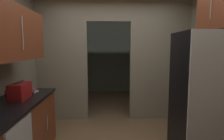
# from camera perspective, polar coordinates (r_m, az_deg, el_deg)

# --- Properties ---
(kitchen_partition) EXTENTS (3.29, 0.12, 2.60)m
(kitchen_partition) POSITION_cam_1_polar(r_m,az_deg,el_deg) (4.11, 0.74, 4.00)
(kitchen_partition) COLOR gray
(kitchen_partition) RESTS_ON ground
(adjoining_room_shell) EXTENTS (3.29, 2.69, 2.60)m
(adjoining_room_shell) POSITION_cam_1_polar(r_m,az_deg,el_deg) (5.93, -0.25, 4.13)
(adjoining_room_shell) COLOR gray
(adjoining_room_shell) RESTS_ON ground
(refrigerator) EXTENTS (0.80, 0.75, 1.78)m
(refrigerator) POSITION_cam_1_polar(r_m,az_deg,el_deg) (2.95, 26.36, -7.23)
(refrigerator) COLOR black
(refrigerator) RESTS_ON ground
(lower_cabinet_run) EXTENTS (0.63, 1.72, 0.88)m
(lower_cabinet_run) POSITION_cam_1_polar(r_m,az_deg,el_deg) (2.86, -27.40, -17.22)
(lower_cabinet_run) COLOR brown
(lower_cabinet_run) RESTS_ON ground
(upper_cabinet_counterside) EXTENTS (0.36, 1.55, 0.67)m
(upper_cabinet_counterside) POSITION_cam_1_polar(r_m,az_deg,el_deg) (2.63, -28.94, 9.69)
(upper_cabinet_counterside) COLOR brown
(upper_cabinet_fridgeside) EXTENTS (0.36, 0.88, 0.77)m
(upper_cabinet_fridgeside) POSITION_cam_1_polar(r_m,az_deg,el_deg) (3.14, 30.69, 17.33)
(upper_cabinet_fridgeside) COLOR brown
(boombox) EXTENTS (0.20, 0.36, 0.24)m
(boombox) POSITION_cam_1_polar(r_m,az_deg,el_deg) (2.83, -25.99, -5.73)
(boombox) COLOR maroon
(boombox) RESTS_ON lower_cabinet_run
(book_stack) EXTENTS (0.15, 0.17, 0.05)m
(book_stack) POSITION_cam_1_polar(r_m,az_deg,el_deg) (3.19, -22.76, -5.78)
(book_stack) COLOR beige
(book_stack) RESTS_ON lower_cabinet_run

